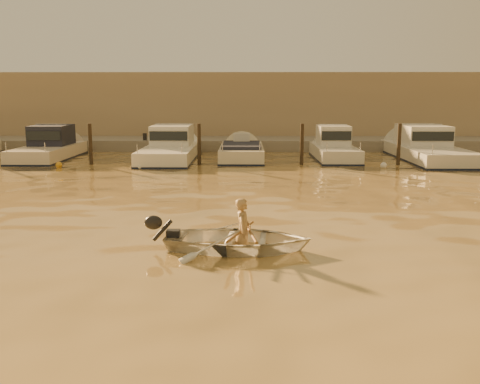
{
  "coord_description": "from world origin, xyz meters",
  "views": [
    {
      "loc": [
        2.06,
        -12.13,
        3.43
      ],
      "look_at": [
        1.91,
        2.36,
        0.75
      ],
      "focal_mm": 40.0,
      "sensor_mm": 36.0,
      "label": 1
    }
  ],
  "objects_px": {
    "moored_boat_1": "(48,147)",
    "waterfront_building": "(217,108)",
    "moored_boat_2": "(171,147)",
    "dinghy": "(239,240)",
    "person": "(243,231)",
    "moored_boat_3": "(242,155)",
    "moored_boat_5": "(427,148)",
    "moored_boat_4": "(334,147)"
  },
  "relations": [
    {
      "from": "moored_boat_2",
      "to": "waterfront_building",
      "type": "xyz_separation_m",
      "value": [
        1.9,
        11.0,
        1.77
      ]
    },
    {
      "from": "moored_boat_2",
      "to": "moored_boat_5",
      "type": "bearing_deg",
      "value": 0.0
    },
    {
      "from": "moored_boat_5",
      "to": "waterfront_building",
      "type": "distance_m",
      "value": 16.1
    },
    {
      "from": "moored_boat_3",
      "to": "moored_boat_1",
      "type": "bearing_deg",
      "value": 180.0
    },
    {
      "from": "person",
      "to": "waterfront_building",
      "type": "height_order",
      "value": "waterfront_building"
    },
    {
      "from": "moored_boat_3",
      "to": "moored_boat_5",
      "type": "bearing_deg",
      "value": 0.0
    },
    {
      "from": "waterfront_building",
      "to": "moored_boat_4",
      "type": "bearing_deg",
      "value": -58.46
    },
    {
      "from": "moored_boat_2",
      "to": "moored_boat_5",
      "type": "distance_m",
      "value": 13.52
    },
    {
      "from": "dinghy",
      "to": "moored_boat_3",
      "type": "bearing_deg",
      "value": 5.28
    },
    {
      "from": "moored_boat_3",
      "to": "waterfront_building",
      "type": "relative_size",
      "value": 0.14
    },
    {
      "from": "waterfront_building",
      "to": "moored_boat_5",
      "type": "bearing_deg",
      "value": -43.43
    },
    {
      "from": "moored_boat_2",
      "to": "moored_boat_4",
      "type": "relative_size",
      "value": 1.36
    },
    {
      "from": "moored_boat_1",
      "to": "moored_boat_5",
      "type": "xyz_separation_m",
      "value": [
        20.01,
        0.0,
        0.0
      ]
    },
    {
      "from": "dinghy",
      "to": "moored_boat_3",
      "type": "height_order",
      "value": "moored_boat_3"
    },
    {
      "from": "person",
      "to": "moored_boat_3",
      "type": "height_order",
      "value": "person"
    },
    {
      "from": "moored_boat_2",
      "to": "moored_boat_1",
      "type": "bearing_deg",
      "value": 180.0
    },
    {
      "from": "moored_boat_2",
      "to": "moored_boat_3",
      "type": "height_order",
      "value": "moored_boat_2"
    },
    {
      "from": "moored_boat_4",
      "to": "moored_boat_2",
      "type": "bearing_deg",
      "value": 180.0
    },
    {
      "from": "moored_boat_2",
      "to": "moored_boat_3",
      "type": "bearing_deg",
      "value": 0.0
    },
    {
      "from": "moored_boat_1",
      "to": "moored_boat_5",
      "type": "relative_size",
      "value": 0.75
    },
    {
      "from": "moored_boat_4",
      "to": "waterfront_building",
      "type": "height_order",
      "value": "waterfront_building"
    },
    {
      "from": "moored_boat_1",
      "to": "dinghy",
      "type": "bearing_deg",
      "value": -58.22
    },
    {
      "from": "person",
      "to": "moored_boat_5",
      "type": "bearing_deg",
      "value": -24.92
    },
    {
      "from": "person",
      "to": "moored_boat_2",
      "type": "relative_size",
      "value": 0.17
    },
    {
      "from": "person",
      "to": "waterfront_building",
      "type": "xyz_separation_m",
      "value": [
        -2.01,
        27.65,
        1.97
      ]
    },
    {
      "from": "dinghy",
      "to": "person",
      "type": "relative_size",
      "value": 2.22
    },
    {
      "from": "moored_boat_5",
      "to": "waterfront_building",
      "type": "relative_size",
      "value": 0.2
    },
    {
      "from": "dinghy",
      "to": "person",
      "type": "height_order",
      "value": "person"
    },
    {
      "from": "moored_boat_1",
      "to": "moored_boat_4",
      "type": "relative_size",
      "value": 1.1
    },
    {
      "from": "dinghy",
      "to": "person",
      "type": "xyz_separation_m",
      "value": [
        0.1,
        -0.01,
        0.21
      ]
    },
    {
      "from": "moored_boat_4",
      "to": "moored_boat_1",
      "type": "bearing_deg",
      "value": 180.0
    },
    {
      "from": "moored_boat_1",
      "to": "moored_boat_4",
      "type": "xyz_separation_m",
      "value": [
        15.15,
        0.0,
        0.0
      ]
    },
    {
      "from": "dinghy",
      "to": "moored_boat_1",
      "type": "height_order",
      "value": "moored_boat_1"
    },
    {
      "from": "moored_boat_4",
      "to": "moored_boat_5",
      "type": "xyz_separation_m",
      "value": [
        4.87,
        0.0,
        0.0
      ]
    },
    {
      "from": "moored_boat_5",
      "to": "moored_boat_1",
      "type": "bearing_deg",
      "value": 180.0
    },
    {
      "from": "moored_boat_1",
      "to": "waterfront_building",
      "type": "relative_size",
      "value": 0.15
    },
    {
      "from": "person",
      "to": "moored_boat_1",
      "type": "xyz_separation_m",
      "value": [
        -10.41,
        16.65,
        0.2
      ]
    },
    {
      "from": "moored_boat_2",
      "to": "waterfront_building",
      "type": "height_order",
      "value": "waterfront_building"
    },
    {
      "from": "dinghy",
      "to": "moored_boat_3",
      "type": "distance_m",
      "value": 16.64
    },
    {
      "from": "person",
      "to": "moored_boat_5",
      "type": "xyz_separation_m",
      "value": [
        9.61,
        16.65,
        0.2
      ]
    },
    {
      "from": "moored_boat_1",
      "to": "moored_boat_3",
      "type": "xyz_separation_m",
      "value": [
        10.25,
        0.0,
        -0.4
      ]
    },
    {
      "from": "dinghy",
      "to": "moored_boat_2",
      "type": "relative_size",
      "value": 0.38
    }
  ]
}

